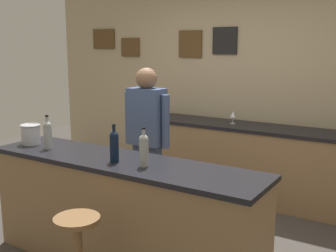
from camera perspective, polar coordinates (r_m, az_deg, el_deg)
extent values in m
plane|color=#423D38|center=(4.06, -2.50, -15.88)|extent=(10.00, 10.00, 0.00)
cube|color=tan|center=(5.43, 9.72, 6.24)|extent=(6.00, 0.06, 2.80)
cube|color=brown|center=(6.55, -8.73, 11.62)|extent=(0.40, 0.02, 0.29)
cube|color=brown|center=(6.23, -5.15, 10.61)|extent=(0.32, 0.02, 0.27)
cube|color=brown|center=(5.68, 3.04, 11.08)|extent=(0.34, 0.02, 0.36)
cube|color=black|center=(5.45, 7.73, 11.43)|extent=(0.33, 0.02, 0.34)
cube|color=olive|center=(3.59, -6.29, -11.98)|extent=(2.41, 0.57, 0.88)
cube|color=black|center=(3.43, -6.45, -4.89)|extent=(2.46, 0.60, 0.04)
cube|color=olive|center=(5.11, 11.88, -5.21)|extent=(3.07, 0.53, 0.86)
cube|color=black|center=(5.01, 12.08, -0.26)|extent=(3.14, 0.56, 0.04)
cylinder|color=#384766|center=(4.26, -1.70, -8.29)|extent=(0.13, 0.13, 0.86)
cylinder|color=#384766|center=(4.37, -3.90, -7.81)|extent=(0.13, 0.13, 0.86)
cube|color=#3F517A|center=(4.13, -2.91, 1.29)|extent=(0.36, 0.20, 0.56)
sphere|color=brown|center=(4.09, -2.96, 6.47)|extent=(0.21, 0.21, 0.21)
cylinder|color=#3F517A|center=(4.02, -0.34, 0.59)|extent=(0.08, 0.08, 0.52)
cylinder|color=#3F517A|center=(4.27, -5.32, 1.16)|extent=(0.08, 0.08, 0.52)
cylinder|color=brown|center=(2.99, -12.30, -12.35)|extent=(0.32, 0.32, 0.03)
cylinder|color=#999E99|center=(3.89, -16.02, -1.55)|extent=(0.07, 0.07, 0.20)
sphere|color=#999E99|center=(3.87, -16.11, 0.08)|extent=(0.07, 0.07, 0.07)
cylinder|color=#999E99|center=(3.86, -16.13, 0.55)|extent=(0.03, 0.03, 0.09)
cylinder|color=black|center=(3.85, -16.17, 1.33)|extent=(0.03, 0.03, 0.02)
cylinder|color=black|center=(3.35, -7.35, -3.20)|extent=(0.07, 0.07, 0.20)
sphere|color=black|center=(3.32, -7.40, -1.32)|extent=(0.07, 0.07, 0.07)
cylinder|color=black|center=(3.31, -7.41, -0.77)|extent=(0.03, 0.03, 0.09)
cylinder|color=black|center=(3.30, -7.43, 0.13)|extent=(0.03, 0.03, 0.02)
cylinder|color=#999E99|center=(3.20, -3.30, -3.77)|extent=(0.07, 0.07, 0.20)
sphere|color=#999E99|center=(3.18, -3.32, -1.81)|extent=(0.07, 0.07, 0.07)
cylinder|color=#999E99|center=(3.17, -3.33, -1.24)|extent=(0.03, 0.03, 0.09)
cylinder|color=black|center=(3.16, -3.34, -0.30)|extent=(0.03, 0.03, 0.02)
cylinder|color=#B7BABF|center=(4.12, -18.17, -1.13)|extent=(0.17, 0.17, 0.18)
torus|color=#B7BABF|center=(4.10, -18.25, 0.10)|extent=(0.19, 0.19, 0.02)
cylinder|color=silver|center=(5.11, 8.79, 0.34)|extent=(0.06, 0.06, 0.00)
cylinder|color=silver|center=(5.10, 8.80, 0.78)|extent=(0.01, 0.01, 0.07)
cone|color=silver|center=(5.09, 8.83, 1.61)|extent=(0.07, 0.07, 0.08)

